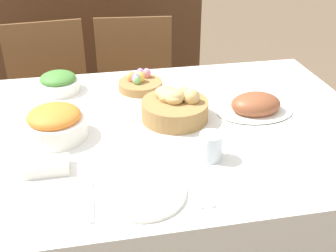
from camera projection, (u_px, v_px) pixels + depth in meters
dining_table at (156, 208)px, 1.67m from camera, size 1.56×1.06×0.75m
chair_far_center at (136, 95)px, 2.34m from camera, size 0.46×0.46×0.88m
chair_far_left at (52, 102)px, 2.27m from camera, size 0.46×0.46×0.88m
sideboard at (93, 49)px, 3.03m from camera, size 1.47×0.44×0.96m
bread_basket at (175, 106)px, 1.51m from camera, size 0.24×0.24×0.12m
egg_basket at (140, 83)px, 1.74m from camera, size 0.18×0.18×0.08m
ham_platter at (256, 106)px, 1.56m from camera, size 0.29×0.20×0.09m
carrot_bowl at (55, 123)px, 1.39m from camera, size 0.21×0.21×0.11m
green_salad_bowl at (58, 82)px, 1.72m from camera, size 0.17×0.17×0.08m
dinner_plate at (144, 194)px, 1.15m from camera, size 0.23×0.23×0.01m
fork at (92, 201)px, 1.12m from camera, size 0.01×0.18×0.00m
knife at (194, 188)px, 1.17m from camera, size 0.01×0.18×0.00m
spoon at (204, 187)px, 1.18m from camera, size 0.01×0.18×0.00m
drinking_cup at (211, 146)px, 1.29m from camera, size 0.07×0.07×0.09m
butter_dish at (48, 166)px, 1.24m from camera, size 0.13×0.08×0.03m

